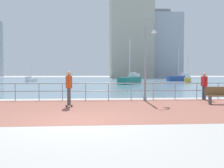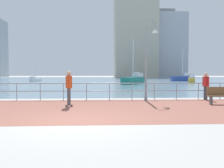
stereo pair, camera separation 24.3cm
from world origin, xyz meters
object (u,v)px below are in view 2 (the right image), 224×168
(park_bench, at_px, (223,95))
(sailboat_teal, at_px, (35,79))
(bystander, at_px, (206,84))
(lamppost, at_px, (149,55))
(skateboarder, at_px, (69,85))
(sailboat_gray, at_px, (191,79))
(sailboat_blue, at_px, (134,80))
(sailboat_white, at_px, (183,78))

(park_bench, distance_m, sailboat_teal, 42.05)
(bystander, bearing_deg, park_bench, -89.64)
(bystander, distance_m, sailboat_teal, 40.23)
(lamppost, height_order, skateboarder, lamppost)
(skateboarder, xyz_separation_m, sailboat_gray, (18.76, 32.37, -0.57))
(sailboat_gray, bearing_deg, sailboat_blue, -148.67)
(lamppost, relative_size, skateboarder, 2.83)
(sailboat_white, height_order, sailboat_gray, sailboat_white)
(park_bench, bearing_deg, sailboat_teal, 117.76)
(lamppost, relative_size, park_bench, 3.01)
(bystander, relative_size, sailboat_blue, 0.24)
(park_bench, bearing_deg, skateboarder, -176.19)
(lamppost, distance_m, sailboat_teal, 38.89)
(sailboat_white, height_order, sailboat_blue, sailboat_blue)
(sailboat_teal, distance_m, sailboat_blue, 22.29)
(skateboarder, relative_size, sailboat_white, 0.26)
(park_bench, height_order, sailboat_gray, sailboat_gray)
(sailboat_white, bearing_deg, skateboarder, -116.63)
(skateboarder, relative_size, sailboat_teal, 0.42)
(lamppost, height_order, sailboat_white, sailboat_white)
(park_bench, relative_size, sailboat_white, 0.24)
(skateboarder, height_order, park_bench, skateboarder)
(sailboat_white, bearing_deg, sailboat_gray, -96.49)
(lamppost, bearing_deg, bystander, 3.79)
(sailboat_blue, bearing_deg, sailboat_white, 47.35)
(lamppost, xyz_separation_m, park_bench, (3.60, -1.84, -2.26))
(bystander, height_order, sailboat_teal, sailboat_teal)
(bystander, xyz_separation_m, park_bench, (0.01, -2.08, -0.52))
(sailboat_teal, bearing_deg, sailboat_gray, -10.06)
(sailboat_teal, height_order, sailboat_blue, sailboat_blue)
(sailboat_teal, distance_m, sailboat_white, 31.08)
(lamppost, bearing_deg, sailboat_teal, 114.32)
(lamppost, distance_m, sailboat_white, 39.55)
(sailboat_blue, bearing_deg, bystander, -86.85)
(park_bench, xyz_separation_m, sailboat_white, (11.47, 38.35, 0.17))
(bystander, bearing_deg, sailboat_teal, 119.12)
(sailboat_teal, height_order, sailboat_white, sailboat_white)
(skateboarder, relative_size, sailboat_blue, 0.25)
(skateboarder, height_order, sailboat_gray, sailboat_gray)
(sailboat_teal, height_order, sailboat_gray, sailboat_gray)
(bystander, relative_size, sailboat_white, 0.25)
(lamppost, height_order, sailboat_blue, sailboat_blue)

